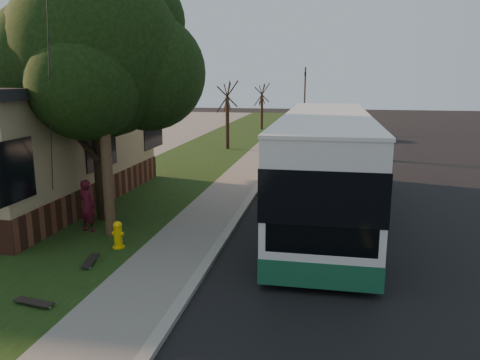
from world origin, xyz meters
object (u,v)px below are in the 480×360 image
at_px(bare_tree_far, 262,107).
at_px(transit_bus, 325,162).
at_px(utility_pole, 101,73).
at_px(bare_tree_near, 227,116).
at_px(skateboard_main, 90,261).
at_px(fire_hydrant, 118,235).
at_px(distant_car, 341,129).
at_px(leafy_tree, 99,56).
at_px(skateboarder, 87,205).
at_px(skateboard_spare, 34,302).
at_px(traffic_signal, 305,93).

xyz_separation_m(bare_tree_far, transit_bus, (5.73, -25.56, -0.20)).
relative_size(utility_pole, bare_tree_near, 2.11).
height_order(transit_bus, skateboard_main, transit_bus).
distance_m(fire_hydrant, distant_car, 25.48).
relative_size(leafy_tree, bare_tree_far, 1.94).
bearing_deg(skateboarder, utility_pole, -178.49).
distance_m(leafy_tree, distant_car, 23.81).
bearing_deg(bare_tree_near, utility_pole, -89.34).
bearing_deg(bare_tree_near, distant_car, 42.83).
relative_size(skateboarder, skateboard_main, 1.69).
bearing_deg(skateboarder, fire_hydrant, 154.86).
bearing_deg(skateboard_spare, bare_tree_near, 91.72).
distance_m(fire_hydrant, bare_tree_near, 18.10).
relative_size(leafy_tree, skateboarder, 5.00).
xyz_separation_m(utility_pole, bare_tree_far, (0.31, 29.01, -2.63)).
height_order(bare_tree_far, skateboard_spare, bare_tree_far).
height_order(utility_pole, leafy_tree, utility_pole).
distance_m(fire_hydrant, skateboard_spare, 3.37).
distance_m(skateboard_spare, distant_car, 28.80).
xyz_separation_m(utility_pole, traffic_signal, (3.81, 33.01, -1.47)).
xyz_separation_m(skateboarder, distant_car, (7.79, 23.54, -0.07)).
relative_size(traffic_signal, transit_bus, 0.44).
distance_m(bare_tree_near, transit_bus, 14.93).
relative_size(transit_bus, distant_car, 2.75).
distance_m(leafy_tree, skateboard_main, 6.45).
distance_m(traffic_signal, distant_car, 10.14).
relative_size(skateboard_spare, distant_car, 0.20).
height_order(bare_tree_near, skateboard_spare, bare_tree_near).
relative_size(traffic_signal, skateboard_main, 5.95).
distance_m(leafy_tree, bare_tree_far, 27.56).
bearing_deg(skateboarder, skateboard_spare, 117.83).
bearing_deg(utility_pole, transit_bus, 29.70).
relative_size(bare_tree_far, skateboard_spare, 4.49).
bearing_deg(skateboarder, leafy_tree, -73.85).
xyz_separation_m(fire_hydrant, bare_tree_near, (-0.90, 18.00, 1.72)).
xyz_separation_m(bare_tree_near, bare_tree_far, (0.50, 12.00, -0.15)).
height_order(leafy_tree, traffic_signal, leafy_tree).
bearing_deg(transit_bus, skateboarder, -154.20).
height_order(bare_tree_far, skateboarder, bare_tree_far).
height_order(leafy_tree, skateboard_spare, leafy_tree).
bearing_deg(skateboard_main, fire_hydrant, 79.56).
bearing_deg(utility_pole, traffic_signal, 83.42).
relative_size(utility_pole, traffic_signal, 1.65).
height_order(traffic_signal, transit_bus, traffic_signal).
xyz_separation_m(fire_hydrant, transit_bus, (5.33, 4.44, 1.37)).
height_order(transit_bus, distant_car, transit_bus).
relative_size(leafy_tree, transit_bus, 0.62).
bearing_deg(leafy_tree, fire_hydrant, -59.33).
relative_size(fire_hydrant, bare_tree_near, 0.17).
bearing_deg(traffic_signal, fire_hydrant, -95.21).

